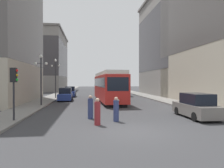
# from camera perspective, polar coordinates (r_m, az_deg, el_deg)

# --- Properties ---
(ground_plane) EXTENTS (200.00, 200.00, 0.00)m
(ground_plane) POSITION_cam_1_polar(r_m,az_deg,el_deg) (10.99, 6.27, -13.48)
(ground_plane) COLOR #38383A
(sidewalk_left) EXTENTS (2.89, 120.00, 0.15)m
(sidewalk_left) POSITION_cam_1_polar(r_m,az_deg,el_deg) (50.79, -13.59, -2.27)
(sidewalk_left) COLOR gray
(sidewalk_left) RESTS_ON ground
(sidewalk_right) EXTENTS (2.89, 120.00, 0.15)m
(sidewalk_right) POSITION_cam_1_polar(r_m,az_deg,el_deg) (51.58, 5.12, -2.21)
(sidewalk_right) COLOR gray
(sidewalk_right) RESTS_ON ground
(streetcar) EXTENTS (3.22, 13.19, 3.89)m
(streetcar) POSITION_cam_1_polar(r_m,az_deg,el_deg) (26.34, -1.05, -0.59)
(streetcar) COLOR black
(streetcar) RESTS_ON ground
(transit_bus) EXTENTS (2.87, 12.67, 3.45)m
(transit_bus) POSITION_cam_1_polar(r_m,az_deg,el_deg) (41.64, 1.36, -0.32)
(transit_bus) COLOR black
(transit_bus) RESTS_ON ground
(parked_car_left_near) EXTENTS (1.98, 4.29, 1.82)m
(parked_car_left_near) POSITION_cam_1_polar(r_m,az_deg,el_deg) (28.77, -13.20, -3.01)
(parked_car_left_near) COLOR black
(parked_car_left_near) RESTS_ON ground
(parked_car_left_mid) EXTENTS (1.93, 4.48, 1.82)m
(parked_car_left_mid) POSITION_cam_1_polar(r_m,az_deg,el_deg) (36.10, -11.92, -2.25)
(parked_car_left_mid) COLOR black
(parked_car_left_mid) RESTS_ON ground
(parked_car_right_far) EXTENTS (1.94, 4.47, 1.82)m
(parked_car_right_far) POSITION_cam_1_polar(r_m,az_deg,el_deg) (16.15, 23.01, -5.94)
(parked_car_right_far) COLOR black
(parked_car_right_far) RESTS_ON ground
(pedestrian_crossing_near) EXTENTS (0.38, 0.38, 1.68)m
(pedestrian_crossing_near) POSITION_cam_1_polar(r_m,az_deg,el_deg) (12.43, -4.21, -8.14)
(pedestrian_crossing_near) COLOR maroon
(pedestrian_crossing_near) RESTS_ON ground
(pedestrian_crossing_far) EXTENTS (0.37, 0.37, 1.66)m
(pedestrian_crossing_far) POSITION_cam_1_polar(r_m,az_deg,el_deg) (13.50, 1.19, -7.47)
(pedestrian_crossing_far) COLOR navy
(pedestrian_crossing_far) RESTS_ON ground
(pedestrian_on_sidewalk) EXTENTS (0.38, 0.38, 1.71)m
(pedestrian_on_sidewalk) POSITION_cam_1_polar(r_m,az_deg,el_deg) (14.56, -6.20, -6.79)
(pedestrian_on_sidewalk) COLOR navy
(pedestrian_on_sidewalk) RESTS_ON ground
(traffic_light_near_left) EXTENTS (0.47, 0.36, 3.45)m
(traffic_light_near_left) POSITION_cam_1_polar(r_m,az_deg,el_deg) (14.53, -26.31, 1.03)
(traffic_light_near_left) COLOR #232328
(traffic_light_near_left) RESTS_ON sidewalk_left
(lamp_post_left_near) EXTENTS (1.41, 0.36, 5.46)m
(lamp_post_left_near) POSITION_cam_1_polar(r_m,az_deg,el_deg) (22.87, -19.68, 3.28)
(lamp_post_left_near) COLOR #333338
(lamp_post_left_near) RESTS_ON sidewalk_left
(lamp_post_left_far) EXTENTS (1.41, 0.36, 6.04)m
(lamp_post_left_far) POSITION_cam_1_polar(r_m,az_deg,el_deg) (32.48, -15.87, 3.12)
(lamp_post_left_far) COLOR #333338
(lamp_post_left_far) RESTS_ON sidewalk_left
(building_left_corner) EXTENTS (13.82, 21.98, 17.32)m
(building_left_corner) POSITION_cam_1_polar(r_m,az_deg,el_deg) (64.05, -19.59, 6.22)
(building_left_corner) COLOR gray
(building_left_corner) RESTS_ON ground
(building_right_corner) EXTENTS (11.89, 18.10, 19.75)m
(building_right_corner) POSITION_cam_1_polar(r_m,az_deg,el_deg) (42.50, 18.36, 10.77)
(building_right_corner) COLOR gray
(building_right_corner) RESTS_ON ground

